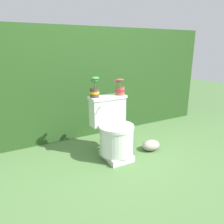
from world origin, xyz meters
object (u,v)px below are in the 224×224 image
object	(u,v)px
potted_plant_midleft	(120,89)
garden_stone	(151,145)
toilet	(114,132)
potted_plant_left	(95,90)

from	to	relation	value
potted_plant_midleft	garden_stone	xyz separation A→B (m)	(0.33, -0.22, -0.71)
toilet	potted_plant_left	distance (m)	0.53
toilet	potted_plant_left	xyz separation A→B (m)	(-0.16, 0.16, 0.49)
toilet	potted_plant_left	world-z (taller)	potted_plant_left
potted_plant_left	potted_plant_midleft	size ratio (longest dim) A/B	1.19
potted_plant_midleft	garden_stone	distance (m)	0.82
potted_plant_left	potted_plant_midleft	xyz separation A→B (m)	(0.32, -0.02, -0.02)
toilet	garden_stone	bearing A→B (deg)	-10.03
toilet	garden_stone	xyz separation A→B (m)	(0.49, -0.09, -0.24)
potted_plant_midleft	garden_stone	world-z (taller)	potted_plant_midleft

